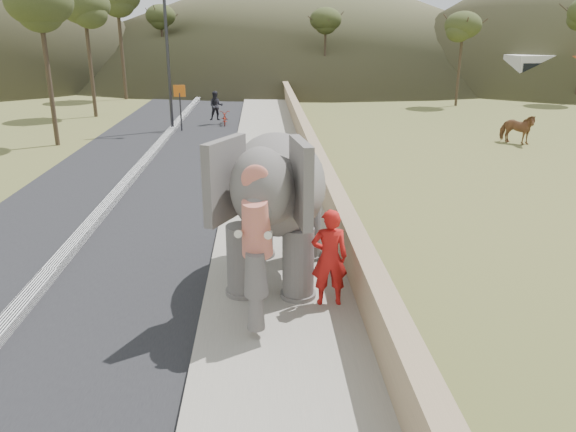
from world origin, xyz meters
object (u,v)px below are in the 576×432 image
at_px(lamppost, 173,35).
at_px(motorcyclist, 220,111).
at_px(elephant_and_man, 278,204).
at_px(cow, 517,129).

relative_size(lamppost, motorcyclist, 4.29).
xyz_separation_m(elephant_and_man, motorcyclist, (-2.59, 20.65, -1.00)).
height_order(cow, elephant_and_man, elephant_and_man).
relative_size(cow, elephant_and_man, 0.35).
relative_size(lamppost, cow, 4.77).
bearing_deg(lamppost, elephant_and_man, -75.97).
distance_m(elephant_and_man, motorcyclist, 20.83).
distance_m(lamppost, motorcyclist, 4.98).
height_order(lamppost, cow, lamppost).
bearing_deg(lamppost, motorcyclist, 40.35).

